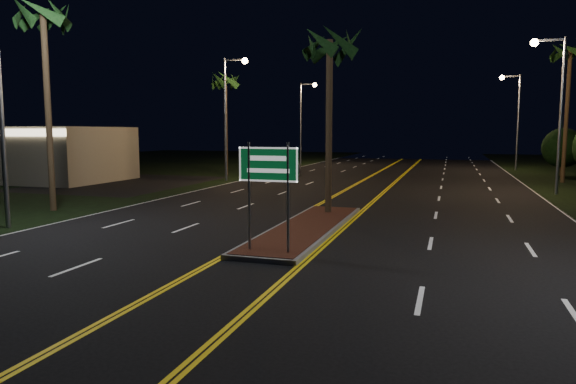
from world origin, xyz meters
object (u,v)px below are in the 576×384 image
at_px(streetlight_left_far, 304,114).
at_px(palm_median, 330,45).
at_px(streetlight_right_mid, 555,97).
at_px(palm_left_far, 225,82).
at_px(highway_sign, 268,175).
at_px(car_far, 282,165).
at_px(median_island, 307,228).
at_px(streetlight_left_mid, 230,104).
at_px(palm_right_far, 570,53).
at_px(streetlight_right_far, 514,111).
at_px(commercial_building, 23,154).
at_px(streetlight_left_near, 7,77).
at_px(shrub_far, 563,148).
at_px(palm_left_near, 43,18).
at_px(car_near, 283,166).

xyz_separation_m(streetlight_left_far, palm_median, (10.61, -33.50, 1.62)).
xyz_separation_m(streetlight_right_mid, palm_left_far, (-23.41, 6.00, 2.09)).
bearing_deg(highway_sign, streetlight_right_mid, 61.07).
bearing_deg(highway_sign, car_far, 107.58).
xyz_separation_m(median_island, streetlight_left_mid, (-10.61, 17.00, 5.57)).
height_order(median_island, palm_right_far, palm_right_far).
bearing_deg(streetlight_right_far, streetlight_left_far, 174.62).
bearing_deg(commercial_building, streetlight_left_near, -46.10).
bearing_deg(streetlight_left_near, streetlight_right_far, 60.81).
relative_size(palm_median, shrub_far, 2.10).
relative_size(streetlight_left_near, streetlight_left_far, 1.00).
bearing_deg(streetlight_right_mid, palm_left_near, -148.80).
bearing_deg(streetlight_left_near, streetlight_left_far, 90.00).
relative_size(commercial_building, shrub_far, 3.79).
bearing_deg(palm_left_near, highway_sign, -22.60).
bearing_deg(car_near, palm_median, -65.28).
height_order(streetlight_right_mid, shrub_far, streetlight_right_mid).
xyz_separation_m(shrub_far, car_near, (-21.72, -7.56, -1.42)).
height_order(streetlight_left_near, palm_left_far, streetlight_left_near).
bearing_deg(car_far, streetlight_right_mid, -33.99).
bearing_deg(commercial_building, streetlight_left_far, 57.35).
height_order(shrub_far, car_far, shrub_far).
bearing_deg(palm_right_far, streetlight_left_far, 149.12).
height_order(commercial_building, car_far, commercial_building).
bearing_deg(streetlight_left_far, car_near, -80.18).
xyz_separation_m(streetlight_right_mid, streetlight_right_far, (0.00, 20.00, 0.00)).
relative_size(median_island, palm_median, 1.23).
bearing_deg(car_near, streetlight_right_far, 37.10).
xyz_separation_m(commercial_building, streetlight_right_mid, (36.61, 2.01, 3.65)).
xyz_separation_m(streetlight_left_far, streetlight_right_mid, (21.23, -22.00, 0.00)).
relative_size(highway_sign, streetlight_left_near, 0.36).
bearing_deg(streetlight_right_mid, palm_right_far, 74.71).
xyz_separation_m(highway_sign, shrub_far, (13.80, 33.20, -0.07)).
relative_size(commercial_building, streetlight_left_mid, 1.67).
bearing_deg(shrub_far, palm_right_far, -99.46).
bearing_deg(streetlight_left_far, streetlight_right_mid, -46.03).
bearing_deg(streetlight_left_far, shrub_far, -18.14).
bearing_deg(palm_median, median_island, -90.00).
xyz_separation_m(streetlight_right_far, car_far, (-20.11, -9.21, -4.94)).
distance_m(streetlight_left_mid, palm_left_far, 5.01).
xyz_separation_m(palm_left_near, shrub_far, (26.30, 28.00, -6.34)).
relative_size(streetlight_left_near, car_near, 1.64).
bearing_deg(streetlight_right_mid, median_island, -125.28).
bearing_deg(palm_left_near, palm_right_far, 41.01).
relative_size(commercial_building, car_near, 2.73).
bearing_deg(palm_left_far, car_near, 5.11).
bearing_deg(palm_median, streetlight_left_near, -148.51).
distance_m(streetlight_left_mid, palm_right_far, 24.42).
xyz_separation_m(commercial_building, car_near, (18.08, 8.45, -1.09)).
relative_size(shrub_far, car_near, 0.72).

